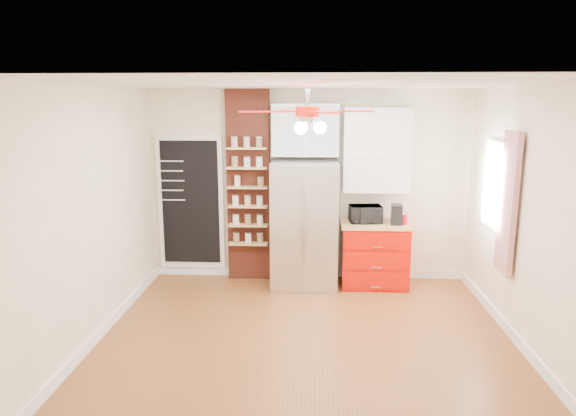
{
  "coord_description": "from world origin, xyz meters",
  "views": [
    {
      "loc": [
        0.07,
        -5.22,
        2.53
      ],
      "look_at": [
        -0.24,
        0.9,
        1.25
      ],
      "focal_mm": 32.0,
      "sensor_mm": 36.0,
      "label": 1
    }
  ],
  "objects_px": {
    "toaster_oven": "(365,214)",
    "coffee_maker": "(396,214)",
    "fridge": "(304,224)",
    "red_cabinet": "(374,254)",
    "pantry_jar_oats": "(237,181)",
    "canister_left": "(404,219)",
    "ceiling_fan": "(307,112)"
  },
  "relations": [
    {
      "from": "ceiling_fan",
      "to": "coffee_maker",
      "type": "height_order",
      "value": "ceiling_fan"
    },
    {
      "from": "toaster_oven",
      "to": "coffee_maker",
      "type": "bearing_deg",
      "value": -17.68
    },
    {
      "from": "red_cabinet",
      "to": "toaster_oven",
      "type": "xyz_separation_m",
      "value": [
        -0.14,
        0.0,
        0.57
      ]
    },
    {
      "from": "pantry_jar_oats",
      "to": "red_cabinet",
      "type": "bearing_deg",
      "value": -2.85
    },
    {
      "from": "fridge",
      "to": "canister_left",
      "type": "height_order",
      "value": "fridge"
    },
    {
      "from": "canister_left",
      "to": "pantry_jar_oats",
      "type": "distance_m",
      "value": 2.33
    },
    {
      "from": "red_cabinet",
      "to": "fridge",
      "type": "bearing_deg",
      "value": -177.05
    },
    {
      "from": "coffee_maker",
      "to": "toaster_oven",
      "type": "bearing_deg",
      "value": 174.4
    },
    {
      "from": "canister_left",
      "to": "coffee_maker",
      "type": "bearing_deg",
      "value": 172.11
    },
    {
      "from": "toaster_oven",
      "to": "coffee_maker",
      "type": "height_order",
      "value": "coffee_maker"
    },
    {
      "from": "red_cabinet",
      "to": "coffee_maker",
      "type": "bearing_deg",
      "value": -16.05
    },
    {
      "from": "ceiling_fan",
      "to": "coffee_maker",
      "type": "relative_size",
      "value": 5.25
    },
    {
      "from": "coffee_maker",
      "to": "pantry_jar_oats",
      "type": "relative_size",
      "value": 1.89
    },
    {
      "from": "toaster_oven",
      "to": "ceiling_fan",
      "type": "bearing_deg",
      "value": -121.47
    },
    {
      "from": "toaster_oven",
      "to": "pantry_jar_oats",
      "type": "xyz_separation_m",
      "value": [
        -1.77,
        0.09,
        0.42
      ]
    },
    {
      "from": "red_cabinet",
      "to": "pantry_jar_oats",
      "type": "distance_m",
      "value": 2.15
    },
    {
      "from": "red_cabinet",
      "to": "ceiling_fan",
      "type": "xyz_separation_m",
      "value": [
        -0.92,
        -1.68,
        1.97
      ]
    },
    {
      "from": "fridge",
      "to": "toaster_oven",
      "type": "xyz_separation_m",
      "value": [
        0.83,
        0.05,
        0.14
      ]
    },
    {
      "from": "fridge",
      "to": "red_cabinet",
      "type": "height_order",
      "value": "fridge"
    },
    {
      "from": "fridge",
      "to": "pantry_jar_oats",
      "type": "xyz_separation_m",
      "value": [
        -0.94,
        0.15,
        0.57
      ]
    },
    {
      "from": "red_cabinet",
      "to": "canister_left",
      "type": "relative_size",
      "value": 6.76
    },
    {
      "from": "ceiling_fan",
      "to": "coffee_maker",
      "type": "xyz_separation_m",
      "value": [
        1.19,
        1.6,
        -1.39
      ]
    },
    {
      "from": "fridge",
      "to": "red_cabinet",
      "type": "xyz_separation_m",
      "value": [
        0.97,
        0.05,
        -0.42
      ]
    },
    {
      "from": "toaster_oven",
      "to": "pantry_jar_oats",
      "type": "height_order",
      "value": "pantry_jar_oats"
    },
    {
      "from": "toaster_oven",
      "to": "pantry_jar_oats",
      "type": "bearing_deg",
      "value": 170.43
    },
    {
      "from": "toaster_oven",
      "to": "canister_left",
      "type": "height_order",
      "value": "toaster_oven"
    },
    {
      "from": "fridge",
      "to": "canister_left",
      "type": "bearing_deg",
      "value": -1.78
    },
    {
      "from": "red_cabinet",
      "to": "pantry_jar_oats",
      "type": "bearing_deg",
      "value": 177.15
    },
    {
      "from": "red_cabinet",
      "to": "coffee_maker",
      "type": "relative_size",
      "value": 3.52
    },
    {
      "from": "coffee_maker",
      "to": "ceiling_fan",
      "type": "bearing_deg",
      "value": -121.12
    },
    {
      "from": "canister_left",
      "to": "pantry_jar_oats",
      "type": "bearing_deg",
      "value": 175.31
    },
    {
      "from": "ceiling_fan",
      "to": "fridge",
      "type": "bearing_deg",
      "value": 91.76
    }
  ]
}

